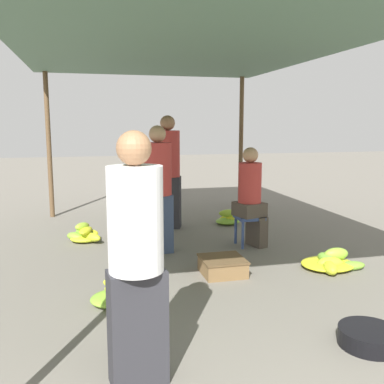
# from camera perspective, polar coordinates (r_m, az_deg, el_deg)

# --- Properties ---
(canopy_post_back_left) EXTENTS (0.08, 0.08, 2.46)m
(canopy_post_back_left) POSITION_cam_1_polar(r_m,az_deg,el_deg) (7.69, -18.54, 5.85)
(canopy_post_back_left) COLOR brown
(canopy_post_back_left) RESTS_ON ground
(canopy_post_back_right) EXTENTS (0.08, 0.08, 2.46)m
(canopy_post_back_right) POSITION_cam_1_polar(r_m,az_deg,el_deg) (8.17, 6.54, 6.42)
(canopy_post_back_right) COLOR brown
(canopy_post_back_right) RESTS_ON ground
(canopy_tarp) EXTENTS (3.86, 5.90, 0.04)m
(canopy_tarp) POSITION_cam_1_polar(r_m,az_deg,el_deg) (5.11, -1.17, 19.00)
(canopy_tarp) COLOR #567A60
(canopy_tarp) RESTS_ON canopy_post_front_left
(vendor_foreground) EXTENTS (0.37, 0.37, 1.56)m
(vendor_foreground) POSITION_cam_1_polar(r_m,az_deg,el_deg) (2.61, -7.45, -8.58)
(vendor_foreground) COLOR #2D2D33
(vendor_foreground) RESTS_ON ground
(stool) EXTENTS (0.34, 0.34, 0.40)m
(stool) POSITION_cam_1_polar(r_m,az_deg,el_deg) (5.70, 7.62, -3.93)
(stool) COLOR #384C84
(stool) RESTS_ON ground
(vendor_seated) EXTENTS (0.42, 0.42, 1.30)m
(vendor_seated) POSITION_cam_1_polar(r_m,az_deg,el_deg) (5.63, 7.88, -0.45)
(vendor_seated) COLOR #4C4238
(vendor_seated) RESTS_ON ground
(basin_black) EXTENTS (0.44, 0.44, 0.13)m
(basin_black) POSITION_cam_1_polar(r_m,az_deg,el_deg) (3.53, 22.55, -17.46)
(basin_black) COLOR black
(basin_black) RESTS_ON ground
(banana_pile_left_0) EXTENTS (0.49, 0.41, 0.24)m
(banana_pile_left_0) POSITION_cam_1_polar(r_m,az_deg,el_deg) (4.02, -9.78, -13.21)
(banana_pile_left_0) COLOR #C7D429
(banana_pile_left_0) RESTS_ON ground
(banana_pile_left_1) EXTENTS (0.52, 0.51, 0.27)m
(banana_pile_left_1) POSITION_cam_1_polar(r_m,az_deg,el_deg) (6.08, -14.12, -5.56)
(banana_pile_left_1) COLOR #77B437
(banana_pile_left_1) RESTS_ON ground
(banana_pile_right_0) EXTENTS (0.39, 0.43, 0.24)m
(banana_pile_right_0) POSITION_cam_1_polar(r_m,az_deg,el_deg) (6.94, 4.87, -3.58)
(banana_pile_right_0) COLOR yellow
(banana_pile_right_0) RESTS_ON ground
(banana_pile_right_1) EXTENTS (0.69, 0.60, 0.24)m
(banana_pile_right_1) POSITION_cam_1_polar(r_m,az_deg,el_deg) (5.05, 18.00, -8.96)
(banana_pile_right_1) COLOR #8ABC33
(banana_pile_right_1) RESTS_ON ground
(crate_near) EXTENTS (0.46, 0.46, 0.18)m
(crate_near) POSITION_cam_1_polar(r_m,az_deg,el_deg) (4.67, 4.09, -9.81)
(crate_near) COLOR brown
(crate_near) RESTS_ON ground
(shopper_walking_mid) EXTENTS (0.47, 0.47, 1.73)m
(shopper_walking_mid) POSITION_cam_1_polar(r_m,az_deg,el_deg) (6.55, -3.23, 2.90)
(shopper_walking_mid) COLOR #2D2D33
(shopper_walking_mid) RESTS_ON ground
(shopper_walking_far) EXTENTS (0.35, 0.34, 1.58)m
(shopper_walking_far) POSITION_cam_1_polar(r_m,az_deg,el_deg) (5.28, -4.55, 0.57)
(shopper_walking_far) COLOR #384766
(shopper_walking_far) RESTS_ON ground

